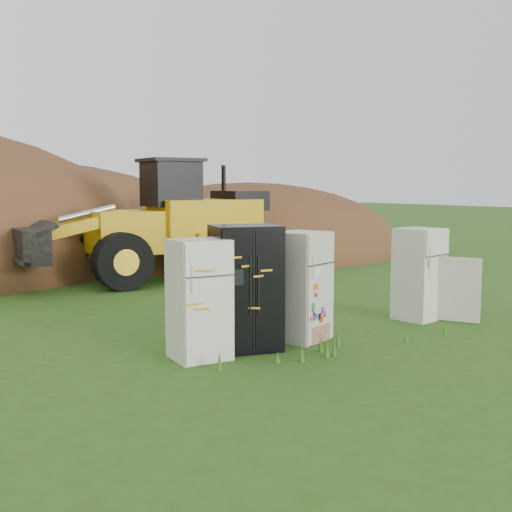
{
  "coord_description": "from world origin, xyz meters",
  "views": [
    {
      "loc": [
        -7.09,
        -8.15,
        2.57
      ],
      "look_at": [
        0.02,
        2.0,
        1.19
      ],
      "focal_mm": 45.0,
      "sensor_mm": 36.0,
      "label": 1
    }
  ],
  "objects_px": {
    "fridge_black_side": "(246,288)",
    "wheel_loader": "(142,220)",
    "fridge_leftmost": "(199,299)",
    "fridge_open_door": "(419,274)",
    "fridge_sticker": "(301,286)"
  },
  "relations": [
    {
      "from": "fridge_leftmost",
      "to": "fridge_black_side",
      "type": "relative_size",
      "value": 0.91
    },
    {
      "from": "fridge_sticker",
      "to": "wheel_loader",
      "type": "bearing_deg",
      "value": 67.51
    },
    {
      "from": "fridge_black_side",
      "to": "wheel_loader",
      "type": "relative_size",
      "value": 0.29
    },
    {
      "from": "fridge_leftmost",
      "to": "fridge_sticker",
      "type": "bearing_deg",
      "value": 7.22
    },
    {
      "from": "fridge_open_door",
      "to": "wheel_loader",
      "type": "height_order",
      "value": "wheel_loader"
    },
    {
      "from": "fridge_black_side",
      "to": "fridge_sticker",
      "type": "xyz_separation_m",
      "value": [
        1.09,
        -0.02,
        -0.07
      ]
    },
    {
      "from": "fridge_black_side",
      "to": "wheel_loader",
      "type": "height_order",
      "value": "wheel_loader"
    },
    {
      "from": "fridge_leftmost",
      "to": "fridge_black_side",
      "type": "distance_m",
      "value": 0.88
    },
    {
      "from": "fridge_sticker",
      "to": "fridge_open_door",
      "type": "height_order",
      "value": "fridge_sticker"
    },
    {
      "from": "wheel_loader",
      "to": "fridge_leftmost",
      "type": "bearing_deg",
      "value": -104.16
    },
    {
      "from": "fridge_leftmost",
      "to": "wheel_loader",
      "type": "relative_size",
      "value": 0.26
    },
    {
      "from": "fridge_sticker",
      "to": "fridge_open_door",
      "type": "distance_m",
      "value": 2.91
    },
    {
      "from": "fridge_leftmost",
      "to": "wheel_loader",
      "type": "bearing_deg",
      "value": 77.12
    },
    {
      "from": "fridge_leftmost",
      "to": "fridge_open_door",
      "type": "bearing_deg",
      "value": 6.66
    },
    {
      "from": "fridge_black_side",
      "to": "fridge_leftmost",
      "type": "bearing_deg",
      "value": -159.61
    }
  ]
}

